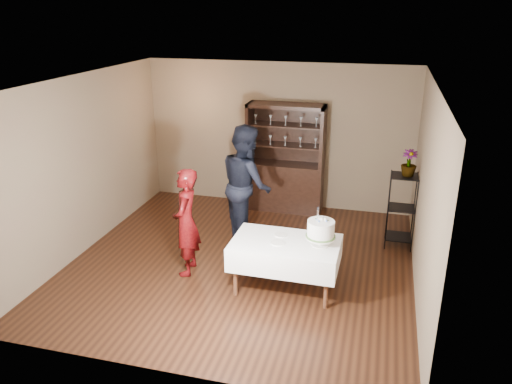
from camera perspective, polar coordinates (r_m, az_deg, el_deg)
floor at (r=7.60m, az=-1.68°, el=-8.05°), size 5.00×5.00×0.00m
ceiling at (r=6.73m, az=-1.93°, el=12.55°), size 5.00×5.00×0.00m
back_wall at (r=9.38m, az=2.53°, el=6.45°), size 5.00×0.02×2.70m
wall_left at (r=8.09m, az=-19.07°, el=3.00°), size 0.02×5.00×2.70m
wall_right at (r=6.82m, az=18.81°, el=-0.20°), size 0.02×5.00×2.70m
china_hutch at (r=9.30m, az=3.34°, el=1.91°), size 1.40×0.48×2.00m
plant_etagere at (r=8.17m, az=16.28°, el=-1.74°), size 0.42×0.42×1.20m
cake_table at (r=6.71m, az=3.38°, el=-6.97°), size 1.43×0.89×0.71m
woman at (r=7.08m, az=-8.01°, el=-3.42°), size 0.46×0.62×1.57m
man at (r=7.93m, az=-1.12°, el=0.89°), size 1.12×1.19×1.93m
cake at (r=6.48m, az=7.41°, el=-4.35°), size 0.43×0.43×0.54m
plate_near at (r=6.58m, az=2.50°, el=-5.82°), size 0.20×0.20×0.01m
plate_far at (r=6.80m, az=2.84°, el=-4.91°), size 0.21×0.21×0.01m
potted_plant at (r=7.92m, az=17.08°, el=3.19°), size 0.24×0.24×0.41m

